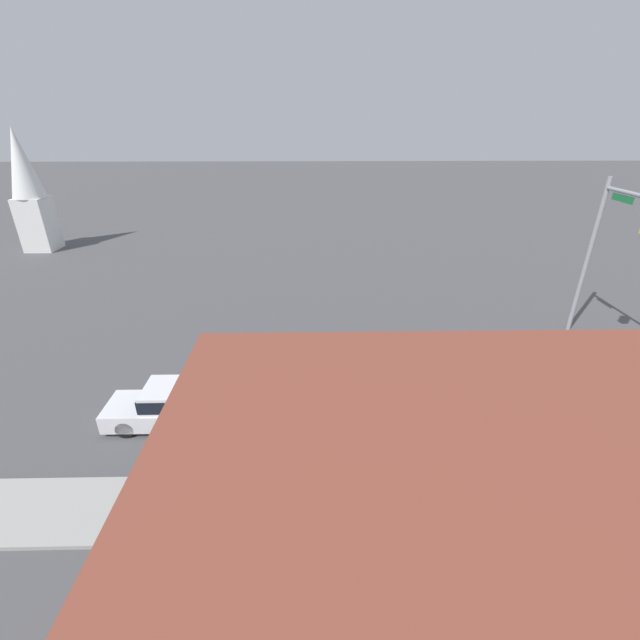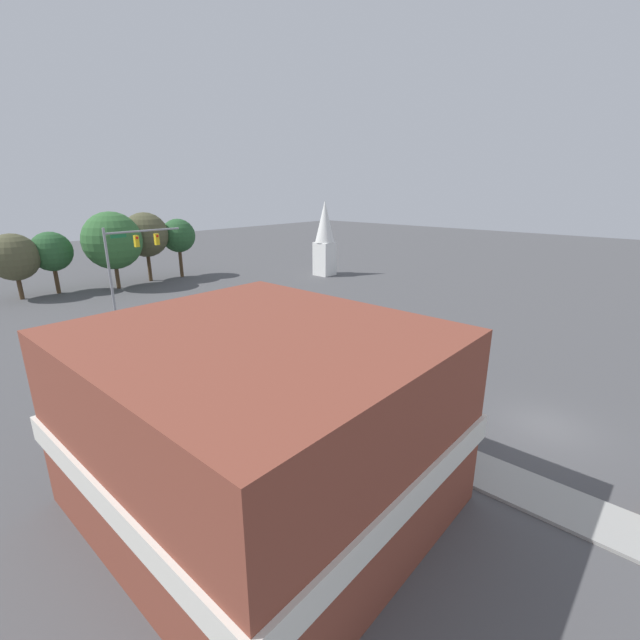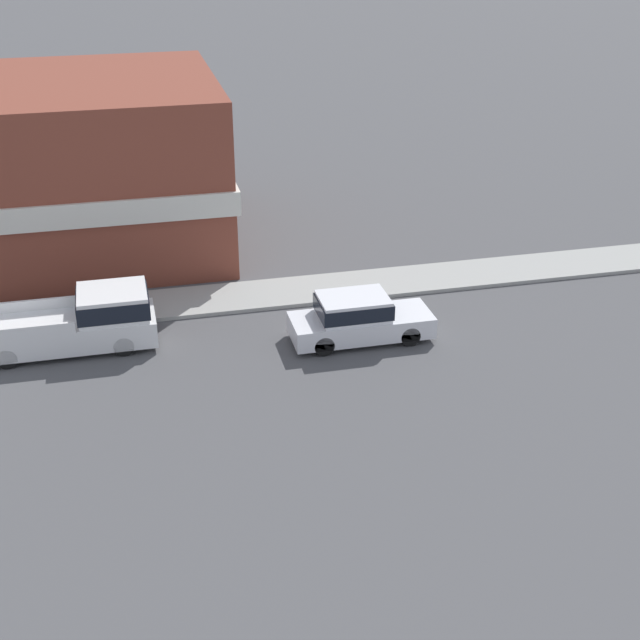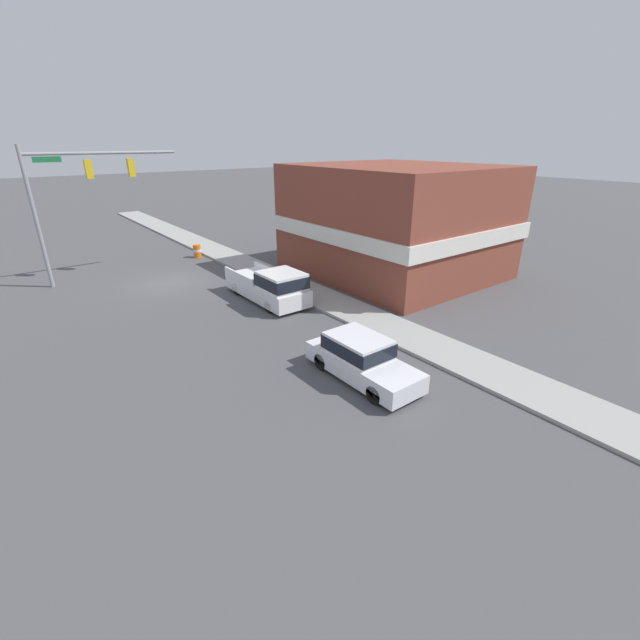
# 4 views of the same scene
# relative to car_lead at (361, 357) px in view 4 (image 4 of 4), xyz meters

# --- Properties ---
(ground_plane) EXTENTS (200.00, 200.00, 0.00)m
(ground_plane) POSITION_rel_car_lead_xyz_m (1.66, -15.45, -0.82)
(ground_plane) COLOR #4C4C4F
(sidewalk_curb) EXTENTS (2.40, 60.00, 0.14)m
(sidewalk_curb) POSITION_rel_car_lead_xyz_m (-4.04, -15.45, -0.75)
(sidewalk_curb) COLOR #9E9E99
(sidewalk_curb) RESTS_ON ground
(near_signal_assembly) EXTENTS (8.42, 0.49, 7.89)m
(near_signal_assembly) POSITION_rel_car_lead_xyz_m (4.88, -18.97, 4.94)
(near_signal_assembly) COLOR gray
(near_signal_assembly) RESTS_ON ground
(car_lead) EXTENTS (1.76, 4.64, 1.58)m
(car_lead) POSITION_rel_car_lead_xyz_m (0.00, 0.00, 0.00)
(car_lead) COLOR black
(car_lead) RESTS_ON ground
(pickup_truck_parked) EXTENTS (2.05, 5.75, 1.89)m
(pickup_truck_parked) POSITION_rel_car_lead_xyz_m (-1.61, -8.75, 0.11)
(pickup_truck_parked) COLOR black
(pickup_truck_parked) RESTS_ON ground
(construction_barrel) EXTENTS (0.56, 0.56, 0.95)m
(construction_barrel) POSITION_rel_car_lead_xyz_m (-2.24, -20.30, -0.33)
(construction_barrel) COLOR orange
(construction_barrel) RESTS_ON ground
(corner_brick_building) EXTENTS (10.84, 12.03, 6.71)m
(corner_brick_building) POSITION_rel_car_lead_xyz_m (-11.00, -8.90, 2.50)
(corner_brick_building) COLOR brown
(corner_brick_building) RESTS_ON ground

